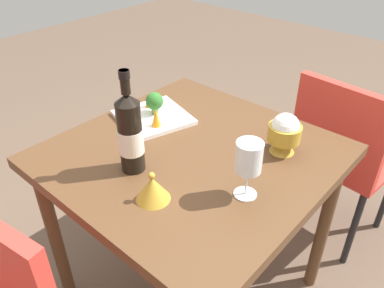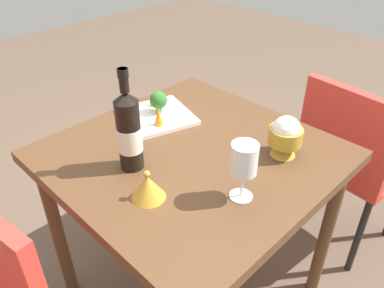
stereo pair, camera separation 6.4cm
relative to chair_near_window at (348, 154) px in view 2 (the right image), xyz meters
The scene contains 11 objects.
ground_plane 0.90m from the chair_near_window, 112.63° to the right, with size 8.00×8.00×0.00m, color brown.
dining_table 0.73m from the chair_near_window, 112.63° to the right, with size 0.87×0.87×0.73m.
chair_near_window is the anchor object (origin of this frame).
wine_bottle 0.99m from the chair_near_window, 112.39° to the right, with size 0.08×0.08×0.33m.
wine_glass 0.80m from the chair_near_window, 91.35° to the right, with size 0.08×0.08×0.18m.
rice_bowl 0.55m from the chair_near_window, 96.39° to the right, with size 0.11×0.11×0.14m.
rice_bowl_lid 0.97m from the chair_near_window, 102.47° to the right, with size 0.10×0.10×0.09m.
serving_plate 0.83m from the chair_near_window, 131.67° to the right, with size 0.31×0.31×0.02m.
broccoli_floret 0.84m from the chair_near_window, 132.98° to the right, with size 0.07×0.07×0.09m.
carrot_garnish_left 0.86m from the chair_near_window, 136.91° to the right, with size 0.03×0.03×0.06m.
carrot_garnish_right 0.84m from the chair_near_window, 126.05° to the right, with size 0.04×0.04×0.07m.
Camera 2 is at (0.75, -0.75, 1.47)m, focal length 35.80 mm.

